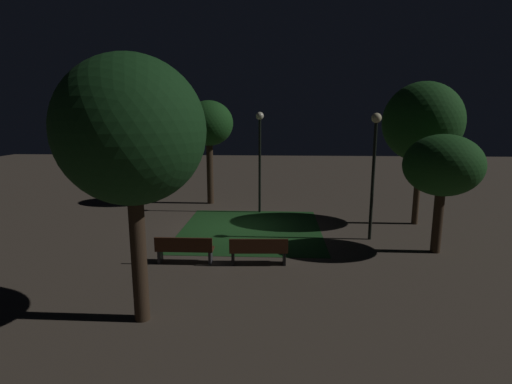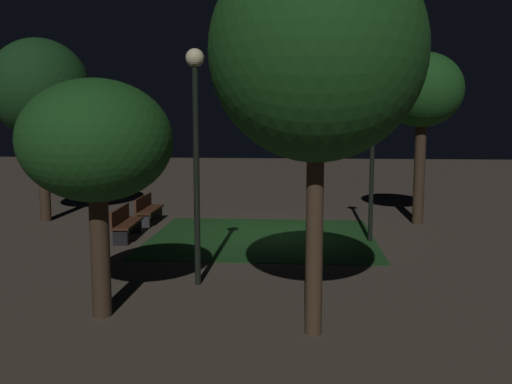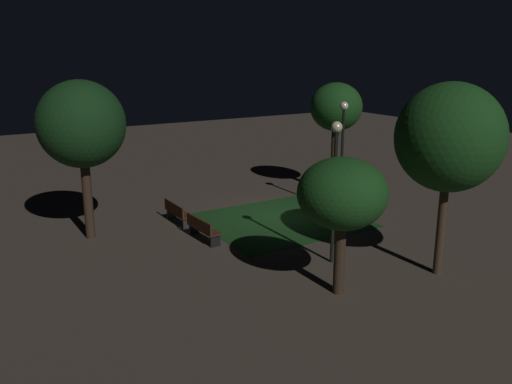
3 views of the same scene
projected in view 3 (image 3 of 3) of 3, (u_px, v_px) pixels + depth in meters
The scene contains 10 objects.
ground_plane at pixel (276, 216), 22.47m from camera, with size 60.00×60.00×0.00m, color #473D33.
grass_lawn at pixel (280, 221), 21.81m from camera, with size 5.64×6.23×0.01m, color #194219.
bench_path_side at pixel (177, 212), 21.31m from camera, with size 1.80×0.49×0.88m.
bench_back_row at pixel (202, 228), 19.39m from camera, with size 1.82×0.57×0.88m.
tree_left_canopy at pixel (449, 138), 15.57m from camera, with size 3.20×3.20×5.93m.
tree_right_canopy at pixel (336, 108), 25.16m from camera, with size 2.47×2.47×5.34m.
tree_back_left at pixel (342, 195), 14.57m from camera, with size 2.51×2.51×3.99m.
tree_tall_center at pixel (81, 125), 18.77m from camera, with size 3.11×3.11×5.82m.
lamp_post_path_center at pixel (335, 169), 16.74m from camera, with size 0.36×0.36×4.66m.
lamp_post_plaza_east at pixel (343, 138), 22.27m from camera, with size 0.36×0.36×4.74m.
Camera 3 is at (17.91, -11.84, 6.78)m, focal length 37.18 mm.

